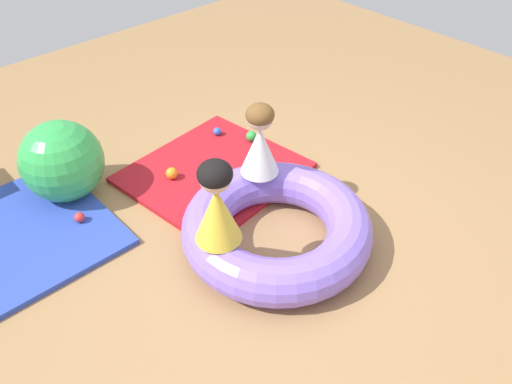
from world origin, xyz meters
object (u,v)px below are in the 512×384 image
play_ball_red (79,217)px  play_ball_blue (217,131)px  child_in_yellow (217,203)px  inflatable_cushion (277,227)px  play_ball_green (251,136)px  child_in_white (260,140)px  play_ball_orange (172,173)px  exercise_ball_large (62,161)px

play_ball_red → play_ball_blue: 1.41m
play_ball_blue → child_in_yellow: bearing=-128.6°
inflatable_cushion → child_in_yellow: (-0.43, 0.06, 0.42)m
play_ball_blue → play_ball_green: size_ratio=0.76×
play_ball_red → play_ball_green: 1.56m
inflatable_cushion → child_in_white: child_in_white is taller
inflatable_cushion → child_in_white: bearing=62.0°
child_in_white → child_in_yellow: (-0.63, -0.32, 0.01)m
child_in_white → play_ball_orange: (-0.32, 0.64, -0.47)m
inflatable_cushion → play_ball_blue: size_ratio=18.46×
child_in_white → play_ball_red: child_in_white is taller
child_in_yellow → exercise_ball_large: 1.43m
child_in_yellow → play_ball_blue: (0.95, 1.19, -0.49)m
child_in_white → play_ball_red: (-1.08, 0.67, -0.48)m
play_ball_green → play_ball_blue: bearing=120.2°
child_in_yellow → play_ball_blue: bearing=150.5°
child_in_yellow → exercise_ball_large: size_ratio=0.93×
child_in_white → exercise_ball_large: 1.45m
inflatable_cushion → play_ball_blue: (0.52, 1.26, -0.07)m
play_ball_green → play_ball_orange: size_ratio=0.97×
play_ball_blue → exercise_ball_large: (-1.29, 0.17, 0.22)m
play_ball_orange → exercise_ball_large: exercise_ball_large is taller
play_ball_orange → exercise_ball_large: 0.79m
play_ball_orange → exercise_ball_large: bearing=147.6°
child_in_yellow → exercise_ball_large: child_in_yellow is taller
child_in_yellow → exercise_ball_large: bearing=-157.1°
child_in_white → play_ball_orange: 0.85m
child_in_yellow → play_ball_orange: 1.11m
play_ball_green → exercise_ball_large: 1.52m
child_in_white → play_ball_green: bearing=124.9°
inflatable_cushion → play_ball_orange: 1.03m
play_ball_green → play_ball_orange: 0.80m
child_in_white → exercise_ball_large: bearing=-154.5°
child_in_yellow → play_ball_blue: 1.60m
child_in_white → play_ball_green: size_ratio=5.90×
inflatable_cushion → exercise_ball_large: (-0.76, 1.43, 0.15)m
child_in_white → play_ball_red: 1.36m
play_ball_red → child_in_yellow: bearing=-65.6°
play_ball_blue → exercise_ball_large: size_ratio=0.11×
child_in_white → play_ball_red: bearing=-139.0°
play_ball_blue → play_ball_orange: play_ball_orange is taller
inflatable_cushion → child_in_yellow: bearing=171.5°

